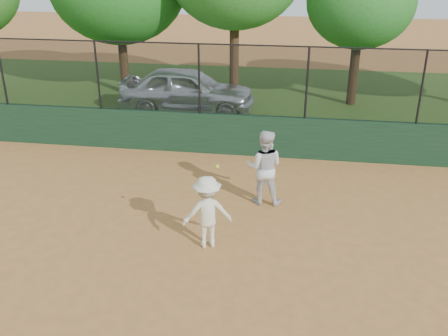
# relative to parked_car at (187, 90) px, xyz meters

# --- Properties ---
(ground) EXTENTS (80.00, 80.00, 0.00)m
(ground) POSITION_rel_parked_car_xyz_m (1.75, -9.83, -0.83)
(ground) COLOR #AF7038
(ground) RESTS_ON ground
(back_wall) EXTENTS (26.00, 0.20, 1.20)m
(back_wall) POSITION_rel_parked_car_xyz_m (1.75, -3.83, -0.23)
(back_wall) COLOR #193720
(back_wall) RESTS_ON ground
(grass_strip) EXTENTS (36.00, 12.00, 0.01)m
(grass_strip) POSITION_rel_parked_car_xyz_m (1.75, 2.17, -0.83)
(grass_strip) COLOR #284917
(grass_strip) RESTS_ON ground
(parked_car) EXTENTS (4.89, 1.98, 1.66)m
(parked_car) POSITION_rel_parked_car_xyz_m (0.00, 0.00, 0.00)
(parked_car) COLOR silver
(parked_car) RESTS_ON ground
(player_second) EXTENTS (0.88, 0.69, 1.80)m
(player_second) POSITION_rel_parked_car_xyz_m (3.36, -6.77, 0.07)
(player_second) COLOR silver
(player_second) RESTS_ON ground
(player_main) EXTENTS (1.11, 0.86, 1.98)m
(player_main) POSITION_rel_parked_car_xyz_m (2.40, -8.85, -0.07)
(player_main) COLOR beige
(player_main) RESTS_ON ground
(fence_assembly) EXTENTS (26.00, 0.06, 2.00)m
(fence_assembly) POSITION_rel_parked_car_xyz_m (1.72, -3.83, 1.40)
(fence_assembly) COLOR black
(fence_assembly) RESTS_ON back_wall
(tree_3) EXTENTS (3.91, 3.56, 5.50)m
(tree_3) POSITION_rel_parked_car_xyz_m (6.05, 2.05, 2.97)
(tree_3) COLOR #372412
(tree_3) RESTS_ON ground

